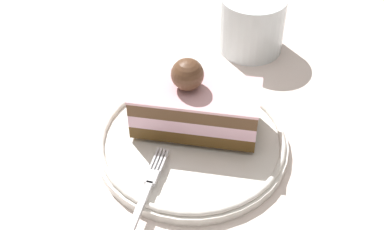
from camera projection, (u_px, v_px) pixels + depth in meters
The scene contains 5 objects.
ground_plane at pixel (176, 139), 0.53m from camera, with size 2.40×2.40×0.00m, color silver.
dessert_plate at pixel (192, 142), 0.52m from camera, with size 0.20×0.20×0.02m.
cake_slice at pixel (195, 105), 0.51m from camera, with size 0.13×0.13×0.08m.
fork at pixel (145, 194), 0.46m from camera, with size 0.08×0.10×0.00m.
drink_glass_near at pixel (252, 25), 0.63m from camera, with size 0.08×0.08×0.07m.
Camera 1 is at (0.30, -0.22, 0.39)m, focal length 47.87 mm.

